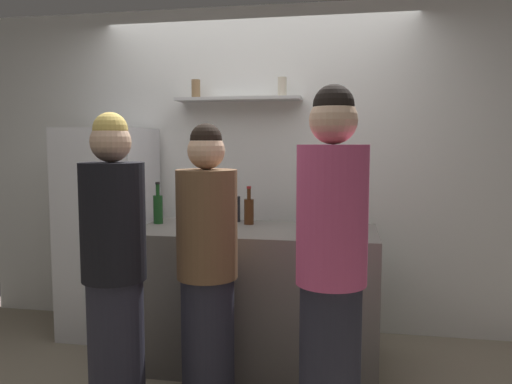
% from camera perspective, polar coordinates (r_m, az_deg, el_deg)
% --- Properties ---
extents(back_wall_assembly, '(4.80, 0.32, 2.60)m').
position_cam_1_polar(back_wall_assembly, '(4.12, 0.13, 2.64)').
color(back_wall_assembly, white).
rests_on(back_wall_assembly, ground).
extents(refrigerator, '(0.63, 0.65, 1.63)m').
position_cam_1_polar(refrigerator, '(4.15, -16.37, -4.34)').
color(refrigerator, white).
rests_on(refrigerator, ground).
extents(counter, '(1.61, 0.73, 0.94)m').
position_cam_1_polar(counter, '(3.50, -0.00, -11.81)').
color(counter, '#66605B').
rests_on(counter, ground).
extents(baking_pan, '(0.34, 0.24, 0.05)m').
position_cam_1_polar(baking_pan, '(3.52, 8.27, -3.50)').
color(baking_pan, gray).
rests_on(baking_pan, counter).
extents(utensil_holder, '(0.09, 0.09, 0.22)m').
position_cam_1_polar(utensil_holder, '(3.51, -6.39, -3.00)').
color(utensil_holder, '#B2B2B7').
rests_on(utensil_holder, counter).
extents(wine_bottle_pale_glass, '(0.08, 0.08, 0.31)m').
position_cam_1_polar(wine_bottle_pale_glass, '(3.73, -6.30, -1.52)').
color(wine_bottle_pale_glass, '#B2BFB2').
rests_on(wine_bottle_pale_glass, counter).
extents(wine_bottle_amber_glass, '(0.07, 0.07, 0.27)m').
position_cam_1_polar(wine_bottle_amber_glass, '(3.56, -0.81, -2.08)').
color(wine_bottle_amber_glass, '#472814').
rests_on(wine_bottle_amber_glass, counter).
extents(wine_bottle_green_glass, '(0.07, 0.07, 0.30)m').
position_cam_1_polar(wine_bottle_green_glass, '(3.66, -11.09, -1.79)').
color(wine_bottle_green_glass, '#19471E').
rests_on(wine_bottle_green_glass, counter).
extents(wine_bottle_dark_glass, '(0.08, 0.08, 0.30)m').
position_cam_1_polar(wine_bottle_dark_glass, '(3.68, -2.42, -1.72)').
color(wine_bottle_dark_glass, black).
rests_on(wine_bottle_dark_glass, counter).
extents(water_bottle_plastic, '(0.08, 0.08, 0.24)m').
position_cam_1_polar(water_bottle_plastic, '(3.15, 6.21, -2.97)').
color(water_bottle_plastic, silver).
rests_on(water_bottle_plastic, counter).
extents(person_brown_jacket, '(0.34, 0.34, 1.62)m').
position_cam_1_polar(person_brown_jacket, '(2.85, -5.56, -8.97)').
color(person_brown_jacket, '#262633').
rests_on(person_brown_jacket, ground).
extents(person_pink_top, '(0.34, 0.34, 1.78)m').
position_cam_1_polar(person_pink_top, '(2.46, 8.55, -9.07)').
color(person_pink_top, '#262633').
rests_on(person_pink_top, ground).
extents(person_blonde, '(0.34, 0.34, 1.67)m').
position_cam_1_polar(person_blonde, '(2.80, -15.83, -8.76)').
color(person_blonde, '#262633').
rests_on(person_blonde, ground).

